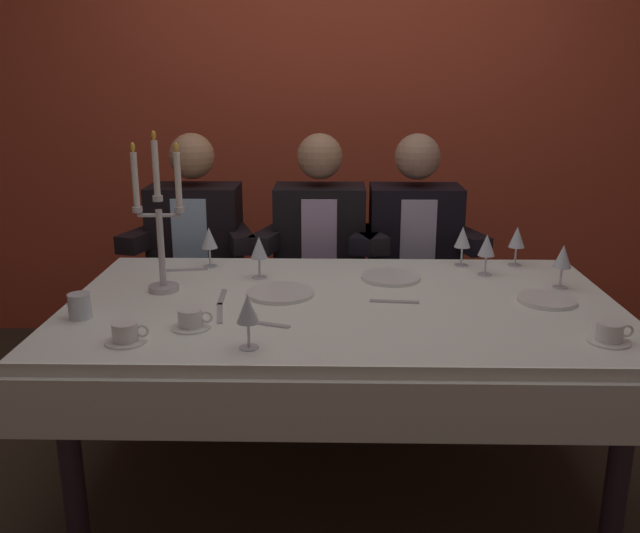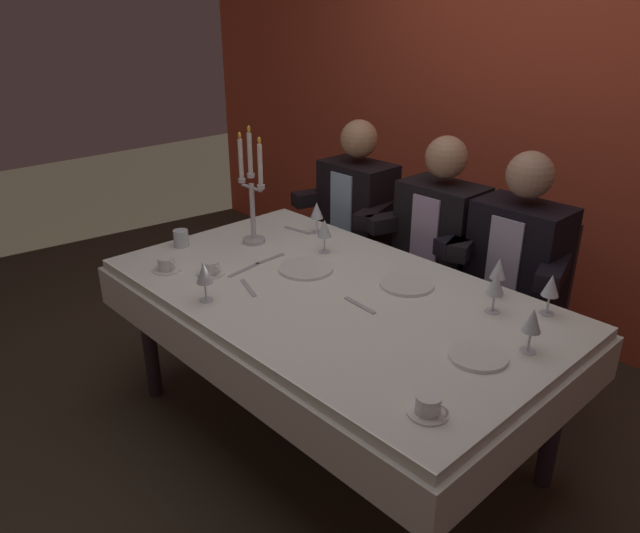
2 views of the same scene
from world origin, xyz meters
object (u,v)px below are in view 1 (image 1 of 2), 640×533
object	(u,v)px
candelabra	(160,228)
seated_diner_1	(320,241)
wine_glass_5	(517,238)
wine_glass_6	(248,311)
dinner_plate_0	(547,300)
seated_diner_0	(196,240)
dining_table	(342,332)
coffee_cup_1	(191,320)
wine_glass_2	(463,238)
coffee_cup_2	(126,334)
seated_diner_2	(414,241)
wine_glass_1	(487,246)
water_tumbler_0	(80,306)
wine_glass_4	(563,258)
dinner_plate_2	(280,293)
wine_glass_3	(259,249)
dinner_plate_1	(391,277)
coffee_cup_0	(610,334)
wine_glass_0	(209,239)

from	to	relation	value
candelabra	seated_diner_1	world-z (taller)	candelabra
wine_glass_5	wine_glass_6	size ratio (longest dim) A/B	1.00
dinner_plate_0	seated_diner_0	bearing A→B (deg)	147.71
dining_table	coffee_cup_1	size ratio (longest dim) A/B	14.70
wine_glass_2	coffee_cup_2	bearing A→B (deg)	-143.27
wine_glass_6	seated_diner_2	xyz separation A→B (m)	(0.62, 1.31, -0.12)
wine_glass_1	water_tumbler_0	world-z (taller)	wine_glass_1
wine_glass_6	coffee_cup_2	distance (m)	0.38
candelabra	dinner_plate_0	xyz separation A→B (m)	(1.36, -0.09, -0.23)
wine_glass_4	seated_diner_0	size ratio (longest dim) A/B	0.13
candelabra	wine_glass_5	world-z (taller)	candelabra
dinner_plate_2	wine_glass_2	bearing A→B (deg)	28.82
wine_glass_3	coffee_cup_1	bearing A→B (deg)	-106.24
dinner_plate_0	wine_glass_6	world-z (taller)	wine_glass_6
seated_diner_1	seated_diner_2	xyz separation A→B (m)	(0.45, 0.00, 0.00)
wine_glass_5	seated_diner_2	xyz separation A→B (m)	(-0.36, 0.43, -0.12)
wine_glass_5	seated_diner_1	distance (m)	0.93
coffee_cup_1	wine_glass_4	bearing A→B (deg)	18.64
dinner_plate_1	wine_glass_2	distance (m)	0.38
wine_glass_5	coffee_cup_1	xyz separation A→B (m)	(-1.19, -0.73, -0.09)
dinner_plate_0	coffee_cup_0	bearing A→B (deg)	-78.94
dinner_plate_1	wine_glass_0	distance (m)	0.75
coffee_cup_1	coffee_cup_0	bearing A→B (deg)	-4.20
dinner_plate_0	wine_glass_2	world-z (taller)	wine_glass_2
dinner_plate_0	dinner_plate_2	size ratio (longest dim) A/B	0.83
wine_glass_1	coffee_cup_0	world-z (taller)	wine_glass_1
candelabra	seated_diner_1	size ratio (longest dim) A/B	0.46
wine_glass_0	seated_diner_0	xyz separation A→B (m)	(-0.15, 0.47, -0.12)
wine_glass_6	coffee_cup_1	world-z (taller)	wine_glass_6
wine_glass_3	water_tumbler_0	world-z (taller)	wine_glass_3
water_tumbler_0	seated_diner_2	world-z (taller)	seated_diner_2
wine_glass_3	wine_glass_5	world-z (taller)	same
wine_glass_0	wine_glass_2	size ratio (longest dim) A/B	1.00
wine_glass_1	seated_diner_1	xyz separation A→B (m)	(-0.66, 0.56, -0.12)
coffee_cup_0	coffee_cup_2	distance (m)	1.42
coffee_cup_2	seated_diner_2	world-z (taller)	seated_diner_2
wine_glass_4	dining_table	bearing A→B (deg)	-168.82
water_tumbler_0	seated_diner_2	bearing A→B (deg)	41.91
dinner_plate_2	wine_glass_6	xyz separation A→B (m)	(-0.05, -0.49, 0.11)
dinner_plate_2	coffee_cup_0	size ratio (longest dim) A/B	1.84
wine_glass_3	dinner_plate_2	bearing A→B (deg)	-64.89
dinner_plate_0	dinner_plate_1	size ratio (longest dim) A/B	0.88
wine_glass_4	wine_glass_6	world-z (taller)	same
dinner_plate_1	wine_glass_6	world-z (taller)	wine_glass_6
candelabra	seated_diner_1	bearing A→B (deg)	54.95
wine_glass_1	water_tumbler_0	xyz separation A→B (m)	(-1.41, -0.51, -0.08)
candelabra	dinner_plate_1	xyz separation A→B (m)	(0.84, 0.16, -0.23)
candelabra	wine_glass_0	distance (m)	0.36
dinner_plate_1	wine_glass_4	size ratio (longest dim) A/B	1.39
wine_glass_0	coffee_cup_0	size ratio (longest dim) A/B	1.24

